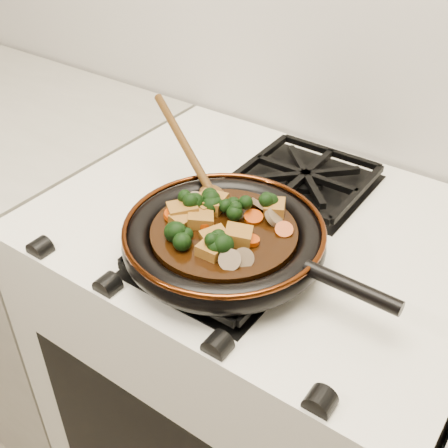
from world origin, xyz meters
The scene contains 32 objects.
stove centered at (0.00, 1.69, 0.45)m, with size 0.76×0.60×0.90m, color white.
burner_grate_front centered at (0.00, 1.55, 0.91)m, with size 0.23×0.23×0.03m, color black, non-canonical shape.
burner_grate_back centered at (0.00, 1.83, 0.91)m, with size 0.23×0.23×0.03m, color black, non-canonical shape.
skillet centered at (0.00, 1.56, 0.94)m, with size 0.44×0.31×0.05m.
braising_sauce centered at (0.00, 1.56, 0.95)m, with size 0.22×0.22×0.02m, color black.
tofu_cube_0 centered at (0.01, 1.53, 0.97)m, with size 0.04×0.04×0.02m, color #916021.
tofu_cube_1 centered at (-0.04, 1.56, 0.97)m, with size 0.04×0.04×0.02m, color #916021.
tofu_cube_2 centered at (-0.06, 1.59, 0.97)m, with size 0.04×0.03×0.02m, color #916021.
tofu_cube_3 centered at (-0.06, 1.54, 0.97)m, with size 0.03×0.03×0.02m, color #916021.
tofu_cube_4 centered at (-0.07, 1.56, 0.97)m, with size 0.04×0.04×0.02m, color #916021.
tofu_cube_5 centered at (0.03, 1.55, 0.97)m, with size 0.04×0.04×0.02m, color #916021.
tofu_cube_6 centered at (0.04, 1.65, 0.97)m, with size 0.04×0.03×0.02m, color #916021.
tofu_cube_7 centered at (-0.05, 1.60, 0.97)m, with size 0.04×0.05×0.02m, color #916021.
tofu_cube_8 centered at (0.02, 1.50, 0.97)m, with size 0.03×0.03×0.02m, color #916021.
broccoli_floret_0 centered at (0.03, 1.65, 0.97)m, with size 0.06×0.06×0.05m, color black, non-canonical shape.
broccoli_floret_1 centered at (-0.01, 1.60, 0.97)m, with size 0.05×0.05×0.05m, color black, non-canonical shape.
broccoli_floret_2 centered at (-0.03, 1.50, 0.97)m, with size 0.06×0.06×0.05m, color black, non-canonical shape.
broccoli_floret_3 centered at (-0.05, 1.59, 0.97)m, with size 0.06×0.06×0.05m, color black, non-canonical shape.
broccoli_floret_4 centered at (-0.08, 1.58, 0.97)m, with size 0.06×0.06×0.06m, color black, non-canonical shape.
broccoli_floret_5 centered at (0.03, 1.52, 0.97)m, with size 0.06×0.06×0.05m, color black, non-canonical shape.
carrot_coin_0 centered at (0.08, 1.61, 0.96)m, with size 0.03×0.03×0.01m, color #A83404.
carrot_coin_1 centered at (0.05, 1.56, 0.96)m, with size 0.03×0.03×0.01m, color #A83404.
carrot_coin_2 centered at (0.00, 1.54, 0.96)m, with size 0.03×0.03×0.01m, color #A83404.
carrot_coin_3 centered at (-0.08, 1.54, 0.96)m, with size 0.03×0.03×0.01m, color #A83404.
carrot_coin_4 centered at (0.02, 1.61, 0.96)m, with size 0.03×0.03×0.01m, color #A83404.
carrot_coin_5 centered at (-0.03, 1.55, 0.96)m, with size 0.03×0.03×0.01m, color #A83404.
mushroom_slice_0 centered at (-0.07, 1.59, 0.97)m, with size 0.03×0.03×0.01m, color brown.
mushroom_slice_1 centered at (0.07, 1.52, 0.97)m, with size 0.03×0.03×0.01m, color brown.
mushroom_slice_2 centered at (0.05, 1.63, 0.97)m, with size 0.03×0.03×0.01m, color brown.
mushroom_slice_3 centered at (0.05, 1.50, 0.97)m, with size 0.03×0.03×0.01m, color brown.
mushroom_slice_4 centered at (0.02, 1.64, 0.97)m, with size 0.04×0.04×0.01m, color brown.
wooden_spoon centered at (-0.13, 1.66, 0.98)m, with size 0.15×0.10×0.26m.
Camera 1 is at (0.39, 1.01, 1.47)m, focal length 45.00 mm.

